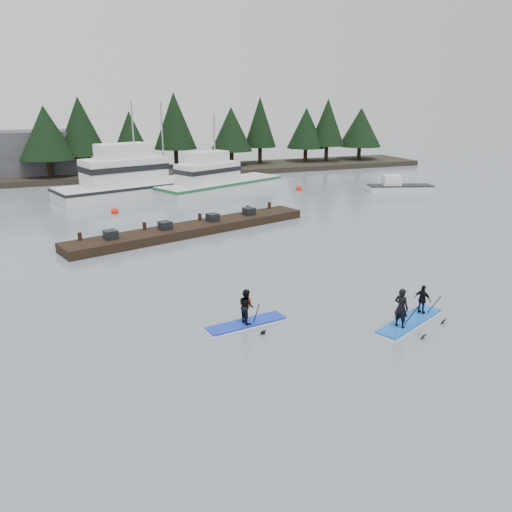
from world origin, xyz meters
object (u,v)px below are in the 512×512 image
object	(u,v)px
fishing_boat_medium	(218,186)
paddleboard_solo	(246,313)
floating_dock	(193,229)
paddleboard_duo	(410,312)
fishing_boat_large	(140,188)

from	to	relation	value
fishing_boat_medium	paddleboard_solo	bearing A→B (deg)	-129.35
floating_dock	paddleboard_duo	world-z (taller)	paddleboard_duo
fishing_boat_medium	paddleboard_duo	bearing A→B (deg)	-117.30
floating_dock	paddleboard_duo	distance (m)	16.76
paddleboard_solo	fishing_boat_medium	bearing A→B (deg)	66.63
fishing_boat_medium	paddleboard_solo	world-z (taller)	fishing_boat_medium
fishing_boat_medium	paddleboard_duo	size ratio (longest dim) A/B	3.53
floating_dock	paddleboard_solo	xyz separation A→B (m)	(-1.57, -14.06, 0.23)
floating_dock	paddleboard_duo	bearing A→B (deg)	-92.11
fishing_boat_large	fishing_boat_medium	size ratio (longest dim) A/B	1.24
floating_dock	paddleboard_duo	xyz separation A→B (m)	(4.31, -16.20, 0.21)
fishing_boat_medium	paddleboard_duo	xyz separation A→B (m)	(-1.50, -29.78, -0.04)
paddleboard_duo	paddleboard_solo	bearing A→B (deg)	135.94
floating_dock	fishing_boat_large	bearing A→B (deg)	77.25
paddleboard_solo	paddleboard_duo	world-z (taller)	paddleboard_duo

